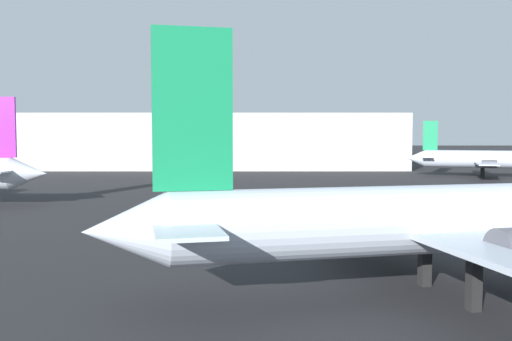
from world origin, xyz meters
The scene contains 3 objects.
airplane_at_gate centered at (14.17, 17.13, 3.45)m, with size 32.70×22.38×11.10m.
airplane_distant centered at (41.17, 81.63, 2.94)m, with size 24.79×20.75×8.94m.
terminal_building centered at (-16.43, 110.87, 5.33)m, with size 99.85×27.94×10.66m, color #B7B7B2.
Camera 1 is at (5.04, -7.43, 7.13)m, focal length 40.24 mm.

